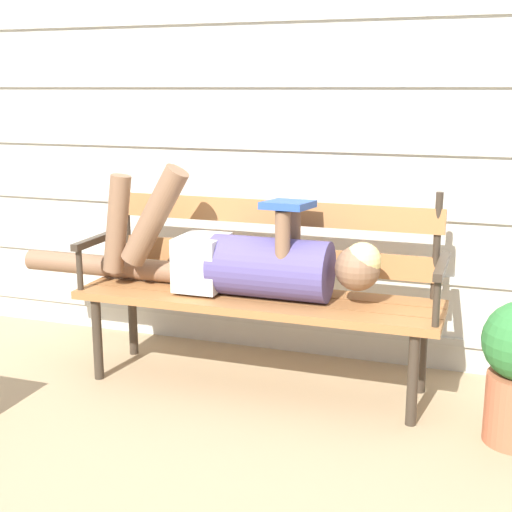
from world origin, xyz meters
name	(u,v)px	position (x,y,z in m)	size (l,w,h in m)	color
ground_plane	(244,399)	(0.00, 0.00, 0.00)	(12.00, 12.00, 0.00)	tan
house_siding	(289,115)	(0.00, 0.65, 1.19)	(4.05, 0.08, 2.37)	beige
park_bench	(261,280)	(0.00, 0.23, 0.48)	(1.62, 0.44, 0.89)	#9E6638
reclining_person	(237,259)	(-0.09, 0.16, 0.58)	(1.76, 0.26, 0.57)	#514784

